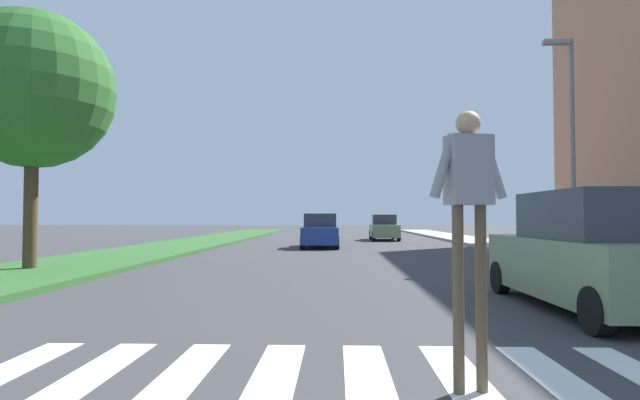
# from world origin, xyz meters

# --- Properties ---
(ground_plane) EXTENTS (140.00, 140.00, 0.00)m
(ground_plane) POSITION_xyz_m (0.00, 30.00, 0.00)
(ground_plane) COLOR #38383A
(crosswalk) EXTENTS (6.75, 2.20, 0.01)m
(crosswalk) POSITION_xyz_m (0.00, 7.52, 0.00)
(crosswalk) COLOR silver
(crosswalk) RESTS_ON ground_plane
(median_strip) EXTENTS (4.27, 64.00, 0.15)m
(median_strip) POSITION_xyz_m (-7.89, 28.00, 0.07)
(median_strip) COLOR #2D5B28
(median_strip) RESTS_ON ground_plane
(tree_mid) EXTENTS (4.36, 4.36, 7.11)m
(tree_mid) POSITION_xyz_m (-8.26, 16.17, 5.06)
(tree_mid) COLOR #4C3823
(tree_mid) RESTS_ON median_strip
(sidewalk_right) EXTENTS (3.00, 64.00, 0.15)m
(sidewalk_right) POSITION_xyz_m (8.70, 28.00, 0.07)
(sidewalk_right) COLOR #9E9991
(sidewalk_right) RESTS_ON ground_plane
(traffic_light_gantry) EXTENTS (9.19, 0.30, 6.00)m
(traffic_light_gantry) POSITION_xyz_m (-3.34, 9.19, 4.37)
(traffic_light_gantry) COLOR gold
(traffic_light_gantry) RESTS_ON median_strip
(street_lamp_right) EXTENTS (1.02, 0.24, 7.50)m
(street_lamp_right) POSITION_xyz_m (8.11, 19.97, 4.59)
(street_lamp_right) COLOR slate
(street_lamp_right) RESTS_ON sidewalk_right
(pedestrian_performer) EXTENTS (0.75, 0.32, 2.49)m
(pedestrian_performer) POSITION_xyz_m (1.33, 7.02, 1.66)
(pedestrian_performer) COLOR brown
(pedestrian_performer) RESTS_ON ground_plane
(suv_crossing) EXTENTS (2.04, 4.63, 1.97)m
(suv_crossing) POSITION_xyz_m (4.38, 11.05, 0.93)
(suv_crossing) COLOR gray
(suv_crossing) RESTS_ON ground_plane
(sedan_midblock) EXTENTS (1.91, 4.45, 1.72)m
(sedan_midblock) POSITION_xyz_m (-0.67, 28.39, 0.80)
(sedan_midblock) COLOR navy
(sedan_midblock) RESTS_ON ground_plane
(sedan_distant) EXTENTS (1.90, 4.52, 1.71)m
(sedan_distant) POSITION_xyz_m (3.34, 36.91, 0.79)
(sedan_distant) COLOR gray
(sedan_distant) RESTS_ON ground_plane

